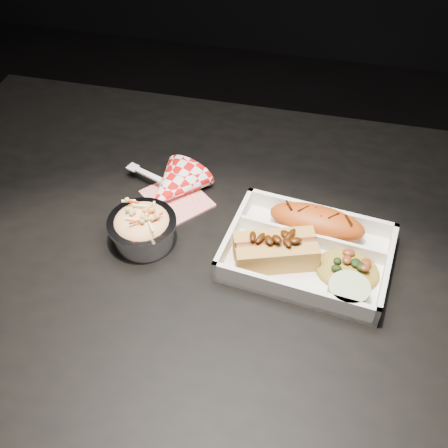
{
  "coord_description": "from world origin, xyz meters",
  "views": [
    {
      "loc": [
        0.13,
        -0.59,
        1.42
      ],
      "look_at": [
        -0.01,
        -0.01,
        0.81
      ],
      "focal_mm": 45.0,
      "sensor_mm": 36.0,
      "label": 1
    }
  ],
  "objects": [
    {
      "name": "floor",
      "position": [
        0.0,
        0.0,
        -0.03
      ],
      "size": [
        4.0,
        4.0,
        0.05
      ],
      "primitive_type": "cube",
      "color": "black",
      "rests_on": "ground"
    },
    {
      "name": "dining_table",
      "position": [
        0.0,
        0.0,
        0.66
      ],
      "size": [
        1.2,
        0.8,
        0.75
      ],
      "color": "black",
      "rests_on": "ground"
    },
    {
      "name": "napkin_fork",
      "position": [
        -0.12,
        0.1,
        0.77
      ],
      "size": [
        0.18,
        0.15,
        0.1
      ],
      "rotation": [
        0.0,
        0.0,
        -0.37
      ],
      "color": "red",
      "rests_on": "dining_table"
    },
    {
      "name": "foil_coleslaw_cup",
      "position": [
        -0.14,
        -0.02,
        0.78
      ],
      "size": [
        0.11,
        0.11,
        0.07
      ],
      "color": "silver",
      "rests_on": "dining_table"
    },
    {
      "name": "hotdog",
      "position": [
        0.08,
        -0.02,
        0.78
      ],
      "size": [
        0.14,
        0.1,
        0.06
      ],
      "rotation": [
        0.0,
        0.0,
        0.33
      ],
      "color": "#BB883F",
      "rests_on": "food_tray"
    },
    {
      "name": "food_tray",
      "position": [
        0.12,
        -0.0,
        0.76
      ],
      "size": [
        0.27,
        0.21,
        0.04
      ],
      "rotation": [
        0.0,
        0.0,
        -0.12
      ],
      "color": "silver",
      "rests_on": "dining_table"
    },
    {
      "name": "cupcake_liner",
      "position": [
        0.19,
        -0.07,
        0.77
      ],
      "size": [
        0.06,
        0.06,
        0.03
      ],
      "primitive_type": "cylinder",
      "color": "#A9BD8F",
      "rests_on": "food_tray"
    },
    {
      "name": "fried_pastry",
      "position": [
        0.13,
        0.05,
        0.78
      ],
      "size": [
        0.16,
        0.08,
        0.05
      ],
      "primitive_type": "ellipsoid",
      "rotation": [
        0.0,
        0.0,
        -0.12
      ],
      "color": "#AA4311",
      "rests_on": "food_tray"
    },
    {
      "name": "fried_rice_mound",
      "position": [
        0.19,
        -0.02,
        0.77
      ],
      "size": [
        0.11,
        0.09,
        0.03
      ],
      "primitive_type": "ellipsoid",
      "rotation": [
        0.0,
        0.0,
        -0.12
      ],
      "color": "#AD8B32",
      "rests_on": "food_tray"
    }
  ]
}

